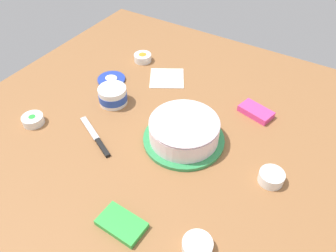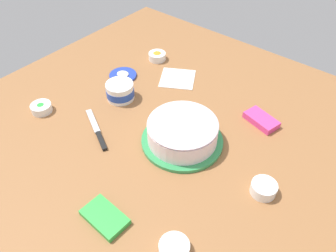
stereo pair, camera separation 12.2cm
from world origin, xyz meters
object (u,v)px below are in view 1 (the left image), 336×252
object	(u,v)px
frosting_tub	(113,95)
sprinkle_bowl_orange	(143,57)
sprinkle_bowl_pink	(197,246)
candy_box_lower	(256,112)
sprinkle_bowl_green	(33,119)
paper_napkin	(167,78)
frosting_tub_lid	(111,79)
candy_box_upper	(122,224)
frosted_cake	(184,131)
spreading_knife	(97,139)
sprinkle_bowl_rainbow	(271,177)

from	to	relation	value
frosting_tub	sprinkle_bowl_orange	distance (m)	0.33
frosting_tub	sprinkle_bowl_pink	distance (m)	0.71
candy_box_lower	frosting_tub	bearing A→B (deg)	-141.31
sprinkle_bowl_green	paper_napkin	size ratio (longest dim) A/B	0.54
frosting_tub_lid	candy_box_upper	world-z (taller)	candy_box_upper
sprinkle_bowl_orange	candy_box_lower	size ratio (longest dim) A/B	0.63
frosted_cake	spreading_knife	world-z (taller)	frosted_cake
candy_box_upper	paper_napkin	world-z (taller)	candy_box_upper
sprinkle_bowl_pink	candy_box_lower	size ratio (longest dim) A/B	0.66
frosted_cake	sprinkle_bowl_orange	bearing A→B (deg)	139.97
frosted_cake	paper_napkin	size ratio (longest dim) A/B	1.98
frosting_tub_lid	sprinkle_bowl_orange	distance (m)	0.21
sprinkle_bowl_orange	candy_box_lower	world-z (taller)	sprinkle_bowl_orange
frosting_tub	paper_napkin	xyz separation A→B (m)	(0.10, 0.26, -0.03)
sprinkle_bowl_green	candy_box_lower	size ratio (longest dim) A/B	0.63
sprinkle_bowl_rainbow	candy_box_upper	distance (m)	0.50
spreading_knife	candy_box_upper	distance (m)	0.37
frosting_tub_lid	sprinkle_bowl_green	world-z (taller)	sprinkle_bowl_green
frosting_tub	sprinkle_bowl_orange	xyz separation A→B (m)	(-0.08, 0.32, -0.02)
sprinkle_bowl_orange	frosting_tub	bearing A→B (deg)	-76.71
sprinkle_bowl_pink	frosting_tub	bearing A→B (deg)	147.13
frosting_tub_lid	candy_box_upper	distance (m)	0.73
frosting_tub	paper_napkin	size ratio (longest dim) A/B	0.78
frosting_tub_lid	sprinkle_bowl_green	distance (m)	0.39
spreading_knife	sprinkle_bowl_orange	bearing A→B (deg)	107.05
sprinkle_bowl_green	candy_box_lower	xyz separation A→B (m)	(0.71, 0.50, -0.01)
frosting_tub_lid	candy_box_lower	bearing A→B (deg)	10.71
paper_napkin	sprinkle_bowl_orange	bearing A→B (deg)	159.87
spreading_knife	candy_box_upper	xyz separation A→B (m)	(0.29, -0.23, 0.00)
spreading_knife	sprinkle_bowl_green	distance (m)	0.28
paper_napkin	sprinkle_bowl_pink	bearing A→B (deg)	-52.48
sprinkle_bowl_rainbow	paper_napkin	world-z (taller)	sprinkle_bowl_rainbow
sprinkle_bowl_orange	sprinkle_bowl_green	bearing A→B (deg)	-100.48
sprinkle_bowl_pink	sprinkle_bowl_green	world-z (taller)	sprinkle_bowl_green
sprinkle_bowl_orange	sprinkle_bowl_rainbow	world-z (taller)	sprinkle_bowl_rainbow
frosted_cake	sprinkle_bowl_orange	xyz separation A→B (m)	(-0.43, 0.36, -0.03)
sprinkle_bowl_orange	sprinkle_bowl_pink	xyz separation A→B (m)	(0.67, -0.71, -0.00)
frosted_cake	sprinkle_bowl_green	size ratio (longest dim) A/B	3.64
frosted_cake	spreading_knife	bearing A→B (deg)	-148.38
frosting_tub	spreading_knife	distance (m)	0.23
spreading_knife	sprinkle_bowl_pink	xyz separation A→B (m)	(0.51, -0.18, 0.01)
sprinkle_bowl_pink	spreading_knife	bearing A→B (deg)	160.75
candy_box_upper	sprinkle_bowl_green	bearing A→B (deg)	164.98
sprinkle_bowl_green	paper_napkin	world-z (taller)	sprinkle_bowl_green
candy_box_lower	paper_napkin	xyz separation A→B (m)	(-0.43, 0.02, -0.01)
spreading_knife	paper_napkin	distance (m)	0.47
frosting_tub	frosting_tub_lid	bearing A→B (deg)	131.86
frosting_tub	frosting_tub_lid	world-z (taller)	frosting_tub
paper_napkin	frosting_tub	bearing A→B (deg)	-111.08
sprinkle_bowl_orange	sprinkle_bowl_rainbow	size ratio (longest dim) A/B	1.00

